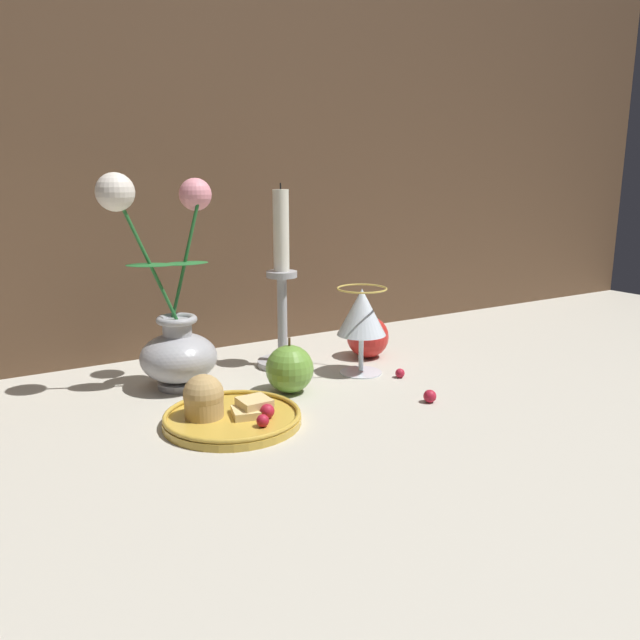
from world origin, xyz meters
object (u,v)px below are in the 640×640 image
at_px(wine_glass, 362,315).
at_px(apple_near_glass, 290,369).
at_px(vase, 174,325).
at_px(plate_with_pastries, 226,412).
at_px(apple_beside_vase, 368,337).
at_px(candlestick, 282,295).

distance_m(wine_glass, apple_near_glass, 0.16).
height_order(vase, plate_with_pastries, vase).
bearing_deg(apple_near_glass, vase, 142.03).
xyz_separation_m(wine_glass, apple_beside_vase, (0.06, 0.07, -0.06)).
distance_m(vase, apple_beside_vase, 0.35).
xyz_separation_m(wine_glass, candlestick, (-0.09, 0.10, 0.02)).
xyz_separation_m(vase, apple_beside_vase, (0.34, -0.02, -0.06)).
distance_m(plate_with_pastries, apple_beside_vase, 0.37).
bearing_deg(apple_beside_vase, candlestick, 168.31).
bearing_deg(apple_near_glass, apple_beside_vase, 23.95).
relative_size(wine_glass, candlestick, 0.47).
bearing_deg(apple_beside_vase, vase, 177.43).
height_order(vase, candlestick, vase).
xyz_separation_m(apple_beside_vase, apple_near_glass, (-0.21, -0.09, -0.00)).
bearing_deg(plate_with_pastries, candlestick, 45.89).
bearing_deg(wine_glass, candlestick, 131.50).
xyz_separation_m(plate_with_pastries, apple_beside_vase, (0.33, 0.16, 0.02)).
bearing_deg(plate_with_pastries, apple_beside_vase, 25.03).
distance_m(apple_beside_vase, apple_near_glass, 0.23).
bearing_deg(candlestick, apple_near_glass, -113.43).
relative_size(vase, candlestick, 1.05).
bearing_deg(candlestick, apple_beside_vase, -11.69).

